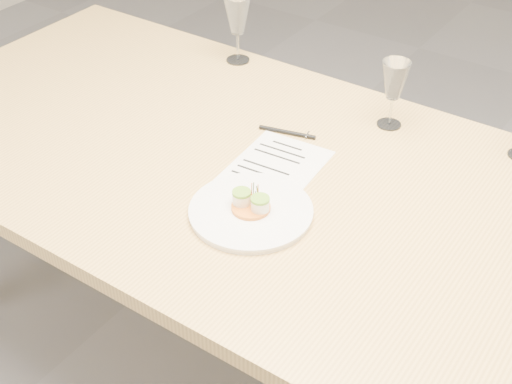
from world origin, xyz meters
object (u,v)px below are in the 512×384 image
Objects in this scene: ballpoint_pen at (287,132)px; wine_glass_0 at (237,16)px; dinner_plate at (251,210)px; dining_table at (312,211)px; wine_glass_1 at (394,82)px; recipe_sheet at (276,166)px.

wine_glass_0 is (-0.35, 0.27, 0.14)m from ballpoint_pen.
dinner_plate is 1.36× the size of wine_glass_0.
wine_glass_1 is (0.02, 0.35, 0.20)m from dining_table.
ballpoint_pen is (-0.11, 0.33, -0.01)m from dinner_plate.
dining_table is 0.41m from wine_glass_1.
dinner_plate is 1.84× the size of ballpoint_pen.
ballpoint_pen is (-0.05, 0.14, 0.00)m from recipe_sheet.
recipe_sheet is 0.38m from wine_glass_1.
recipe_sheet is 0.15m from ballpoint_pen.
wine_glass_1 is at bearing 29.69° from ballpoint_pen.
wine_glass_0 is (-0.46, 0.59, 0.13)m from dinner_plate.
ballpoint_pen is 0.46m from wine_glass_0.
ballpoint_pen reaches higher than recipe_sheet.
wine_glass_1 is (0.14, 0.33, 0.13)m from recipe_sheet.
dining_table is 0.71m from wine_glass_0.
recipe_sheet is at bearing -45.06° from wine_glass_0.
dining_table is 0.25m from ballpoint_pen.
dining_table is at bearing -57.14° from ballpoint_pen.
wine_glass_1 is (0.09, 0.52, 0.12)m from dinner_plate.
wine_glass_0 is (-0.40, 0.41, 0.14)m from recipe_sheet.
recipe_sheet is (-0.12, 0.03, 0.07)m from dining_table.
wine_glass_0 is 1.11× the size of wine_glass_1.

